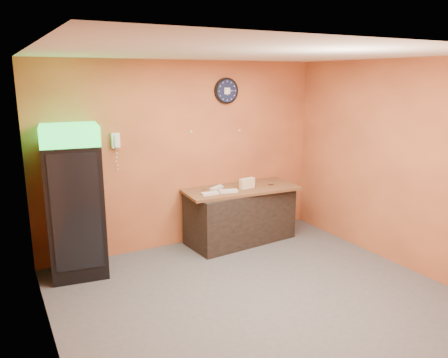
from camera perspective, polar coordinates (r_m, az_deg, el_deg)
floor at (r=5.44m, az=4.04°, el=-14.88°), size 4.50×4.50×0.00m
back_wall at (r=6.67m, az=-5.05°, el=3.17°), size 4.50×0.02×2.80m
left_wall at (r=4.21m, az=-22.49°, el=-3.85°), size 0.02×4.00×2.80m
right_wall at (r=6.42m, az=21.45°, el=1.90°), size 0.02×4.00×2.80m
ceiling at (r=4.80m, az=4.60°, el=16.05°), size 4.50×4.00×0.02m
beverage_cooler at (r=5.92m, az=-18.76°, el=-3.10°), size 0.78×0.79×1.98m
prep_counter at (r=6.93m, az=2.13°, el=-4.79°), size 1.72×0.88×0.83m
wall_clock at (r=6.85m, az=0.31°, el=11.44°), size 0.40×0.06×0.40m
wall_phone at (r=6.23m, az=-13.97°, el=4.90°), size 0.11×0.10×0.21m
butcher_paper at (r=6.80m, az=2.16°, el=-1.29°), size 1.84×0.91×0.04m
sub_roll_stack at (r=6.75m, az=3.04°, el=-0.56°), size 0.26×0.12×0.16m
wrapped_sandwich_left at (r=6.39m, az=-1.84°, el=-1.91°), size 0.26×0.11×0.04m
wrapped_sandwich_mid at (r=6.51m, az=0.56°, el=-1.59°), size 0.30×0.18×0.04m
wrapped_sandwich_right at (r=6.70m, az=-0.97°, el=-1.19°), size 0.26×0.21×0.04m
kitchen_tool at (r=6.82m, az=-0.45°, el=-0.83°), size 0.06×0.06×0.06m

